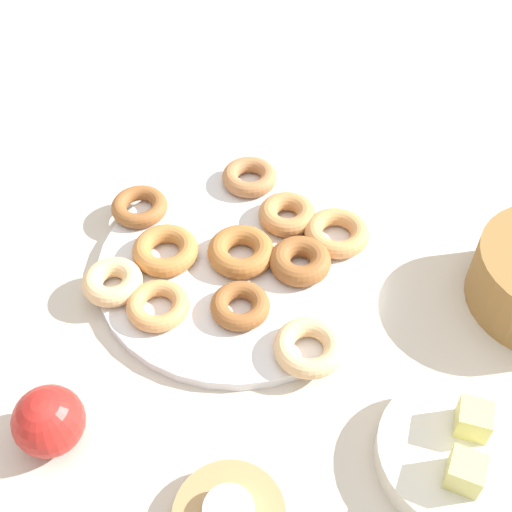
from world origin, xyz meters
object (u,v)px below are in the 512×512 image
(donut_1, at_px, (113,282))
(donut_4, at_px, (139,207))
(donut_0, at_px, (165,250))
(donut_7, at_px, (240,306))
(donut_plate, at_px, (238,266))
(melon_chunk_left, at_px, (474,419))
(tealight, at_px, (229,511))
(donut_3, at_px, (337,233))
(donut_9, at_px, (300,261))
(donut_10, at_px, (158,306))
(donut_8, at_px, (309,347))
(donut_2, at_px, (287,214))
(donut_6, at_px, (240,251))
(apple, at_px, (49,421))
(donut_5, at_px, (249,177))
(melon_chunk_right, at_px, (465,472))
(fruit_bowl, at_px, (456,456))

(donut_1, bearing_deg, donut_4, -154.68)
(donut_0, xyz_separation_m, donut_7, (0.03, 0.14, -0.00))
(donut_plate, distance_m, melon_chunk_left, 0.37)
(donut_7, bearing_deg, tealight, 30.61)
(donut_3, height_order, donut_9, donut_9)
(donut_3, relative_size, donut_10, 1.13)
(donut_8, distance_m, donut_10, 0.20)
(donut_9, bearing_deg, donut_2, -138.60)
(donut_1, bearing_deg, donut_6, 140.15)
(donut_10, distance_m, tealight, 0.29)
(donut_plate, height_order, donut_4, donut_4)
(donut_4, bearing_deg, donut_9, 96.78)
(donut_1, bearing_deg, apple, 21.92)
(donut_3, bearing_deg, tealight, 12.33)
(donut_0, bearing_deg, donut_plate, 116.66)
(donut_9, relative_size, apple, 1.06)
(donut_1, bearing_deg, donut_3, 138.80)
(donut_5, bearing_deg, donut_3, 78.04)
(donut_plate, bearing_deg, donut_8, 62.85)
(donut_7, distance_m, melon_chunk_right, 0.33)
(donut_3, distance_m, donut_7, 0.19)
(donut_4, relative_size, melon_chunk_right, 2.33)
(donut_3, distance_m, donut_8, 0.20)
(fruit_bowl, bearing_deg, donut_9, -117.57)
(tealight, bearing_deg, donut_2, -157.41)
(melon_chunk_right, bearing_deg, fruit_bowl, -156.80)
(donut_plate, relative_size, donut_5, 4.60)
(donut_3, bearing_deg, donut_1, -41.20)
(donut_6, relative_size, melon_chunk_right, 2.60)
(donut_0, relative_size, fruit_bowl, 0.52)
(donut_2, relative_size, donut_4, 1.01)
(donut_5, xyz_separation_m, donut_10, (0.28, 0.03, -0.00))
(donut_plate, xyz_separation_m, donut_9, (-0.04, 0.08, 0.02))
(donut_4, height_order, tealight, donut_4)
(donut_5, distance_m, tealight, 0.52)
(donut_6, distance_m, donut_7, 0.09)
(donut_1, xyz_separation_m, donut_3, (-0.24, 0.21, -0.00))
(donut_10, bearing_deg, fruit_bowl, 92.26)
(donut_2, xyz_separation_m, apple, (0.43, -0.05, 0.01))
(donut_9, xyz_separation_m, melon_chunk_left, (0.12, 0.28, 0.02))
(donut_8, height_order, donut_9, donut_9)
(donut_7, relative_size, apple, 0.97)
(donut_1, bearing_deg, donut_8, 100.14)
(donut_plate, bearing_deg, donut_2, 171.03)
(donut_1, xyz_separation_m, donut_4, (-0.14, -0.06, -0.00))
(donut_3, height_order, donut_5, donut_3)
(donut_8, xyz_separation_m, melon_chunk_right, (0.06, 0.22, 0.02))
(donut_3, relative_size, donut_6, 0.99)
(melon_chunk_left, relative_size, melon_chunk_right, 1.00)
(donut_6, bearing_deg, donut_8, 60.73)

